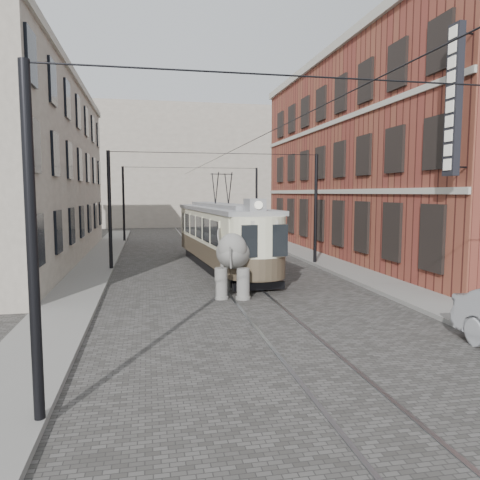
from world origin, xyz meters
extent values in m
plane|color=#494643|center=(0.00, 0.00, 0.00)|extent=(120.00, 120.00, 0.00)
cube|color=slate|center=(6.00, 0.00, 0.07)|extent=(2.00, 60.00, 0.15)
cube|color=slate|center=(-6.50, 0.00, 0.07)|extent=(2.00, 60.00, 0.15)
cube|color=maroon|center=(11.00, 9.00, 6.00)|extent=(8.00, 26.00, 12.00)
cube|color=gray|center=(-11.00, 10.00, 5.00)|extent=(7.00, 24.00, 10.00)
cube|color=gray|center=(0.00, 40.00, 7.00)|extent=(28.00, 10.00, 14.00)
camera|label=1|loc=(-3.76, -17.99, 3.92)|focal=34.87mm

